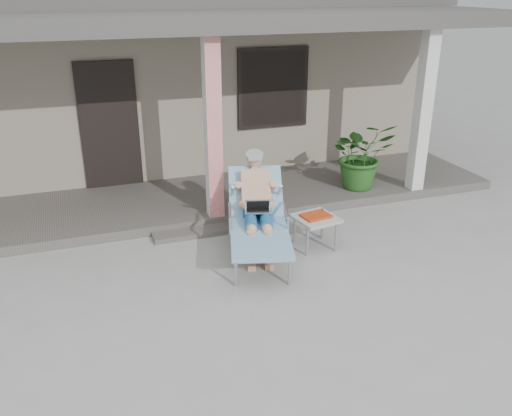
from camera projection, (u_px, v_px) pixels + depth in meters
name	position (u px, v px, depth m)	size (l,w,h in m)	color
ground	(264.00, 294.00, 6.37)	(60.00, 60.00, 0.00)	#9E9E99
house	(160.00, 71.00, 11.40)	(10.40, 5.40, 3.30)	gray
porch_deck	(202.00, 199.00, 8.96)	(10.00, 2.00, 0.15)	#605B56
porch_overhang	(196.00, 28.00, 7.87)	(10.00, 2.30, 2.85)	silver
porch_step	(221.00, 229.00, 7.97)	(2.00, 0.30, 0.07)	#605B56
lounger	(258.00, 195.00, 7.15)	(1.23, 2.05, 1.29)	#B7B7BC
side_table	(316.00, 220.00, 7.37)	(0.62, 0.62, 0.48)	#B3B3AE
potted_palm	(362.00, 155.00, 9.08)	(1.04, 0.90, 1.15)	#26591E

